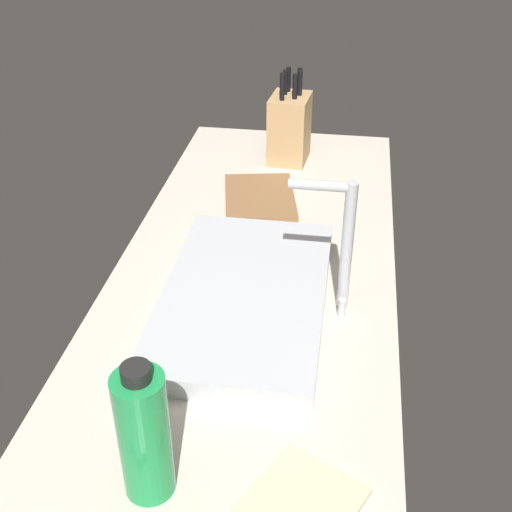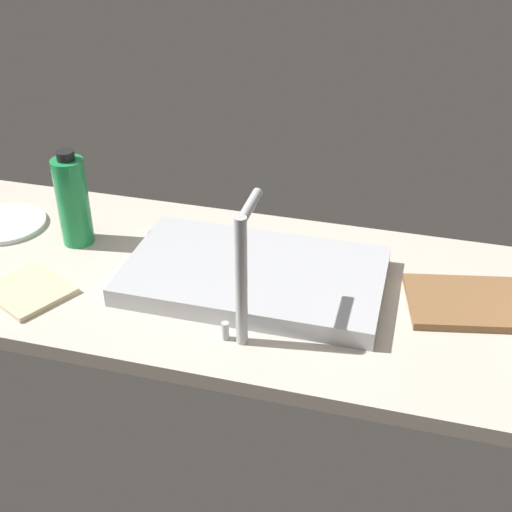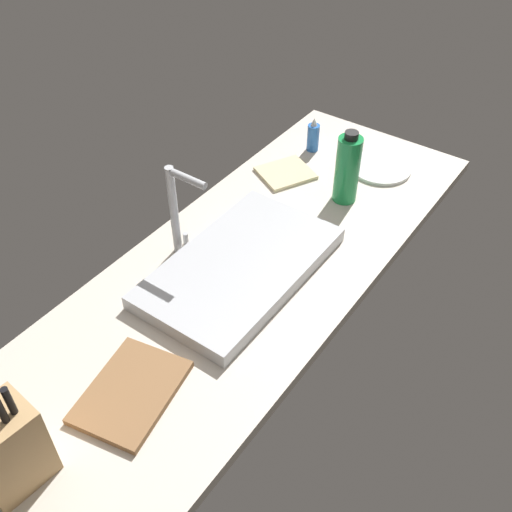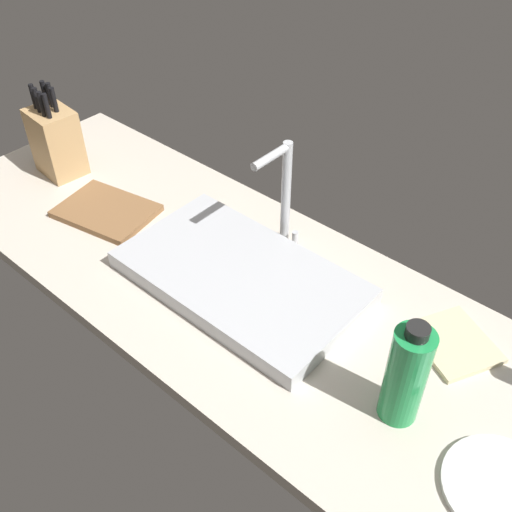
% 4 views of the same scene
% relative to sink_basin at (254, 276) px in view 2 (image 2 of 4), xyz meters
% --- Properties ---
extents(countertop_slab, '(1.87, 0.63, 0.04)m').
position_rel_sink_basin_xyz_m(countertop_slab, '(-0.02, -0.00, -0.04)').
color(countertop_slab, beige).
rests_on(countertop_slab, ground).
extents(sink_basin, '(0.58, 0.33, 0.04)m').
position_rel_sink_basin_xyz_m(sink_basin, '(0.00, 0.00, 0.00)').
color(sink_basin, '#B7BABF').
rests_on(sink_basin, countertop_slab).
extents(faucet, '(0.06, 0.13, 0.29)m').
position_rel_sink_basin_xyz_m(faucet, '(-0.03, 0.19, 0.14)').
color(faucet, '#B7BABF').
rests_on(faucet, countertop_slab).
extents(cutting_board, '(0.29, 0.23, 0.02)m').
position_rel_sink_basin_xyz_m(cutting_board, '(-0.47, -0.04, -0.01)').
color(cutting_board, brown).
rests_on(cutting_board, countertop_slab).
extents(water_bottle, '(0.08, 0.08, 0.24)m').
position_rel_sink_basin_xyz_m(water_bottle, '(0.47, -0.07, 0.09)').
color(water_bottle, '#1E8E47').
rests_on(water_bottle, countertop_slab).
extents(dinner_plate, '(0.21, 0.21, 0.01)m').
position_rel_sink_basin_xyz_m(dinner_plate, '(0.69, -0.09, -0.02)').
color(dinner_plate, silver).
rests_on(dinner_plate, countertop_slab).
extents(dish_towel, '(0.22, 0.21, 0.01)m').
position_rel_sink_basin_xyz_m(dish_towel, '(0.47, 0.16, -0.02)').
color(dish_towel, beige).
rests_on(dish_towel, countertop_slab).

